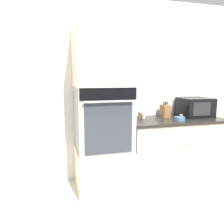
{
  "coord_description": "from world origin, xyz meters",
  "views": [
    {
      "loc": [
        -0.93,
        -2.35,
        1.44
      ],
      "look_at": [
        -0.26,
        0.21,
        1.02
      ],
      "focal_mm": 35.0,
      "sensor_mm": 36.0,
      "label": 1
    }
  ],
  "objects_px": {
    "knife_block": "(165,111)",
    "bowl": "(180,119)",
    "wall_oven": "(103,118)",
    "condiment_jar_far": "(140,115)",
    "condiment_jar_mid": "(144,116)",
    "microwave": "(195,107)",
    "condiment_jar_near": "(181,117)"
  },
  "relations": [
    {
      "from": "microwave",
      "to": "bowl",
      "type": "xyz_separation_m",
      "value": [
        -0.38,
        -0.22,
        -0.11
      ]
    },
    {
      "from": "condiment_jar_mid",
      "to": "condiment_jar_far",
      "type": "xyz_separation_m",
      "value": [
        -0.03,
        0.06,
        0.01
      ]
    },
    {
      "from": "microwave",
      "to": "condiment_jar_mid",
      "type": "xyz_separation_m",
      "value": [
        -0.79,
        0.03,
        -0.1
      ]
    },
    {
      "from": "wall_oven",
      "to": "knife_block",
      "type": "height_order",
      "value": "wall_oven"
    },
    {
      "from": "wall_oven",
      "to": "condiment_jar_mid",
      "type": "distance_m",
      "value": 0.61
    },
    {
      "from": "microwave",
      "to": "condiment_jar_far",
      "type": "relative_size",
      "value": 4.67
    },
    {
      "from": "condiment_jar_far",
      "to": "condiment_jar_near",
      "type": "bearing_deg",
      "value": -22.54
    },
    {
      "from": "wall_oven",
      "to": "condiment_jar_mid",
      "type": "relative_size",
      "value": 9.66
    },
    {
      "from": "microwave",
      "to": "knife_block",
      "type": "distance_m",
      "value": 0.45
    },
    {
      "from": "wall_oven",
      "to": "knife_block",
      "type": "relative_size",
      "value": 3.63
    },
    {
      "from": "microwave",
      "to": "condiment_jar_mid",
      "type": "distance_m",
      "value": 0.79
    },
    {
      "from": "bowl",
      "to": "condiment_jar_near",
      "type": "bearing_deg",
      "value": 50.45
    },
    {
      "from": "condiment_jar_near",
      "to": "condiment_jar_mid",
      "type": "distance_m",
      "value": 0.51
    },
    {
      "from": "microwave",
      "to": "condiment_jar_mid",
      "type": "bearing_deg",
      "value": 177.9
    },
    {
      "from": "knife_block",
      "to": "condiment_jar_mid",
      "type": "relative_size",
      "value": 2.66
    },
    {
      "from": "knife_block",
      "to": "bowl",
      "type": "distance_m",
      "value": 0.31
    },
    {
      "from": "condiment_jar_mid",
      "to": "condiment_jar_near",
      "type": "bearing_deg",
      "value": -17.48
    },
    {
      "from": "knife_block",
      "to": "bowl",
      "type": "bearing_deg",
      "value": -80.15
    },
    {
      "from": "wall_oven",
      "to": "bowl",
      "type": "distance_m",
      "value": 1.01
    },
    {
      "from": "wall_oven",
      "to": "microwave",
      "type": "distance_m",
      "value": 1.39
    },
    {
      "from": "condiment_jar_near",
      "to": "condiment_jar_far",
      "type": "xyz_separation_m",
      "value": [
        -0.52,
        0.21,
        0.02
      ]
    },
    {
      "from": "knife_block",
      "to": "condiment_jar_mid",
      "type": "distance_m",
      "value": 0.36
    },
    {
      "from": "condiment_jar_near",
      "to": "condiment_jar_mid",
      "type": "xyz_separation_m",
      "value": [
        -0.49,
        0.15,
        0.01
      ]
    },
    {
      "from": "bowl",
      "to": "condiment_jar_far",
      "type": "height_order",
      "value": "condiment_jar_far"
    },
    {
      "from": "wall_oven",
      "to": "condiment_jar_far",
      "type": "height_order",
      "value": "wall_oven"
    },
    {
      "from": "bowl",
      "to": "microwave",
      "type": "bearing_deg",
      "value": 30.19
    },
    {
      "from": "wall_oven",
      "to": "condiment_jar_far",
      "type": "distance_m",
      "value": 0.59
    },
    {
      "from": "knife_block",
      "to": "condiment_jar_mid",
      "type": "height_order",
      "value": "knife_block"
    },
    {
      "from": "wall_oven",
      "to": "condiment_jar_mid",
      "type": "xyz_separation_m",
      "value": [
        0.6,
        0.11,
        -0.01
      ]
    },
    {
      "from": "microwave",
      "to": "knife_block",
      "type": "height_order",
      "value": "microwave"
    },
    {
      "from": "knife_block",
      "to": "bowl",
      "type": "relative_size",
      "value": 1.61
    },
    {
      "from": "condiment_jar_mid",
      "to": "condiment_jar_far",
      "type": "relative_size",
      "value": 0.88
    }
  ]
}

